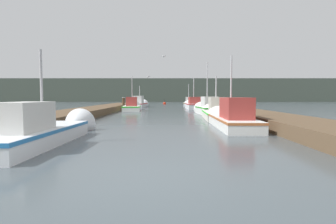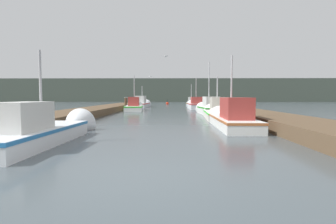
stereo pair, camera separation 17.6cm
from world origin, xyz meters
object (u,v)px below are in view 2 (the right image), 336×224
(fishing_boat_5, at_px, (196,105))
(mooring_piling_0, at_px, (126,103))
(fishing_boat_7, at_px, (191,103))
(mooring_piling_1, at_px, (199,102))
(fishing_boat_4, at_px, (135,107))
(seagull_1, at_px, (165,56))
(fishing_boat_1, at_px, (230,118))
(seagull_lead, at_px, (150,77))
(fishing_boat_3, at_px, (208,108))
(fishing_boat_2, at_px, (217,112))
(fishing_boat_0, at_px, (48,129))
(fishing_boat_6, at_px, (143,104))
(mooring_piling_2, at_px, (211,105))
(channel_buoy, at_px, (167,103))

(fishing_boat_5, xyz_separation_m, mooring_piling_0, (-8.22, -2.03, 0.23))
(fishing_boat_7, bearing_deg, mooring_piling_1, -60.33)
(fishing_boat_4, height_order, mooring_piling_1, fishing_boat_4)
(fishing_boat_4, xyz_separation_m, fishing_boat_5, (6.94, 3.87, 0.07))
(mooring_piling_0, distance_m, seagull_1, 9.22)
(fishing_boat_1, height_order, seagull_lead, seagull_lead)
(fishing_boat_1, height_order, mooring_piling_1, fishing_boat_1)
(fishing_boat_7, bearing_deg, fishing_boat_3, -85.30)
(fishing_boat_7, relative_size, mooring_piling_1, 3.54)
(mooring_piling_1, bearing_deg, fishing_boat_5, -99.63)
(fishing_boat_5, bearing_deg, fishing_boat_7, 87.88)
(fishing_boat_7, bearing_deg, fishing_boat_2, -85.46)
(mooring_piling_0, bearing_deg, fishing_boat_3, -42.41)
(fishing_boat_5, bearing_deg, fishing_boat_0, -108.19)
(fishing_boat_2, height_order, mooring_piling_0, fishing_boat_2)
(fishing_boat_3, xyz_separation_m, seagull_lead, (-5.47, 5.78, 3.10))
(fishing_boat_0, bearing_deg, fishing_boat_1, 31.99)
(fishing_boat_2, bearing_deg, mooring_piling_1, 90.39)
(fishing_boat_2, distance_m, fishing_boat_6, 20.52)
(fishing_boat_1, distance_m, seagull_lead, 16.41)
(fishing_boat_5, height_order, mooring_piling_0, fishing_boat_5)
(mooring_piling_2, bearing_deg, fishing_boat_6, 127.23)
(fishing_boat_5, xyz_separation_m, fishing_boat_6, (-7.07, 4.96, 0.02))
(mooring_piling_1, bearing_deg, seagull_lead, -120.92)
(fishing_boat_1, xyz_separation_m, fishing_boat_4, (-6.92, 15.28, -0.06))
(fishing_boat_2, height_order, fishing_boat_7, fishing_boat_7)
(fishing_boat_6, bearing_deg, fishing_boat_4, -85.00)
(seagull_1, bearing_deg, mooring_piling_0, -26.09)
(fishing_boat_4, bearing_deg, fishing_boat_1, -70.30)
(seagull_1, bearing_deg, fishing_boat_0, 104.96)
(seagull_lead, xyz_separation_m, seagull_1, (1.75, -4.73, 1.44))
(fishing_boat_0, xyz_separation_m, fishing_boat_4, (0.15, 19.51, -0.01))
(fishing_boat_7, distance_m, seagull_lead, 14.35)
(seagull_lead, bearing_deg, fishing_boat_4, -151.03)
(fishing_boat_6, bearing_deg, seagull_lead, -74.38)
(fishing_boat_4, height_order, seagull_1, seagull_1)
(fishing_boat_4, xyz_separation_m, channel_buoy, (3.19, 21.11, -0.23))
(fishing_boat_6, bearing_deg, fishing_boat_1, -69.53)
(mooring_piling_2, bearing_deg, seagull_1, -147.52)
(fishing_boat_3, bearing_deg, fishing_boat_4, 136.10)
(fishing_boat_5, xyz_separation_m, seagull_lead, (-5.27, -3.93, 3.13))
(mooring_piling_1, bearing_deg, fishing_boat_4, -127.21)
(mooring_piling_0, xyz_separation_m, channel_buoy, (4.47, 19.27, -0.54))
(fishing_boat_4, relative_size, fishing_boat_6, 0.95)
(fishing_boat_4, relative_size, mooring_piling_2, 4.96)
(fishing_boat_2, height_order, seagull_lead, seagull_lead)
(mooring_piling_0, height_order, channel_buoy, mooring_piling_0)
(mooring_piling_0, bearing_deg, fishing_boat_7, 52.81)
(fishing_boat_4, height_order, fishing_boat_6, fishing_boat_4)
(fishing_boat_5, xyz_separation_m, mooring_piling_2, (1.06, -5.75, 0.15))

